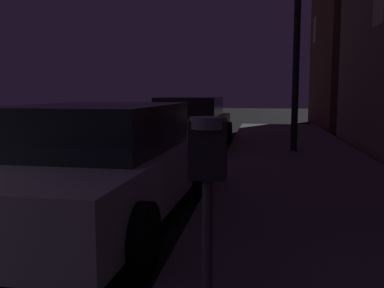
% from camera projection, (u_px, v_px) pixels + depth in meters
% --- Properties ---
extents(parking_meter, '(0.19, 0.19, 1.31)m').
position_uv_depth(parking_meter, '(208.00, 178.00, 2.20)').
color(parking_meter, '#59595B').
rests_on(parking_meter, sidewalk).
extents(car_white, '(2.25, 4.64, 1.43)m').
position_uv_depth(car_white, '(99.00, 163.00, 5.18)').
color(car_white, silver).
rests_on(car_white, ground).
extents(car_yellow_cab, '(2.15, 4.45, 1.43)m').
position_uv_depth(car_yellow_cab, '(190.00, 123.00, 11.98)').
color(car_yellow_cab, gold).
rests_on(car_yellow_cab, ground).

